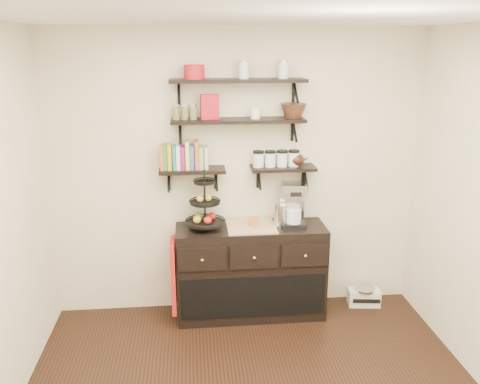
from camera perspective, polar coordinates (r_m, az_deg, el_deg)
name	(u,v)px	position (r m, az deg, el deg)	size (l,w,h in m)	color
ceiling	(266,15)	(2.93, 2.96, 19.27)	(3.50, 3.50, 0.02)	white
back_wall	(237,175)	(4.82, -0.36, 1.97)	(3.50, 0.02, 2.70)	white
shelf_top	(238,81)	(4.55, -0.23, 12.37)	(1.20, 0.27, 0.23)	black
shelf_mid	(238,121)	(4.59, -0.22, 8.00)	(1.20, 0.27, 0.23)	black
shelf_low_left	(192,171)	(4.67, -5.37, 2.40)	(0.60, 0.25, 0.23)	black
shelf_low_right	(283,169)	(4.75, 4.83, 2.64)	(0.60, 0.25, 0.23)	black
cookbooks	(185,156)	(4.64, -6.24, 4.02)	(0.40, 0.15, 0.26)	#D8562F
glass_canisters	(276,160)	(4.71, 4.08, 3.65)	(0.43, 0.10, 0.13)	silver
sideboard	(251,271)	(4.92, 1.21, -8.87)	(1.40, 0.50, 0.92)	black
fruit_stand	(205,210)	(4.66, -3.92, -2.01)	(0.36, 0.36, 0.53)	black
candle	(254,221)	(4.73, 1.58, -3.33)	(0.08, 0.08, 0.08)	#AE5A28
coffee_maker	(293,205)	(4.77, 5.95, -1.44)	(0.24, 0.24, 0.42)	black
thermal_carafe	(280,216)	(4.73, 4.50, -2.69)	(0.11, 0.11, 0.22)	silver
apron	(174,276)	(4.79, -7.47, -9.30)	(0.04, 0.29, 0.68)	red
radio	(364,296)	(5.38, 13.74, -11.32)	(0.33, 0.23, 0.19)	silver
recipe_box	(210,107)	(4.55, -3.43, 9.54)	(0.16, 0.06, 0.22)	#AE1322
walnut_bowl	(293,111)	(4.65, 6.01, 9.06)	(0.24, 0.24, 0.13)	black
ramekins	(255,113)	(4.59, 1.75, 8.84)	(0.09, 0.09, 0.10)	white
teapot	(297,159)	(4.75, 6.41, 3.73)	(0.18, 0.14, 0.14)	black
red_pot	(194,72)	(4.52, -5.17, 13.27)	(0.18, 0.18, 0.12)	#AE1322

